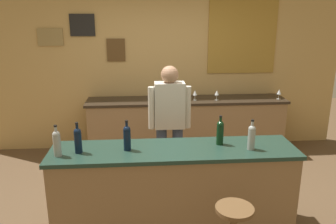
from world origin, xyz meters
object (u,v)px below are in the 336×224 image
object	(u,v)px
wine_glass_b	(195,93)
wine_glass_c	(217,93)
bartender	(170,121)
wine_glass_d	(279,92)
wine_bottle_b	(78,139)
wine_bottle_c	(127,137)
wine_glass_a	(170,94)
wine_bottle_d	(220,132)
coffee_mug	(163,97)
wine_bottle_a	(57,142)
wine_bottle_e	(252,136)

from	to	relation	value
wine_glass_b	wine_glass_c	size ratio (longest dim) A/B	1.00
bartender	wine_glass_d	distance (m)	2.14
wine_glass_d	wine_bottle_b	bearing A→B (deg)	-144.43
wine_bottle_c	wine_glass_a	size ratio (longest dim) A/B	1.97
wine_bottle_d	coffee_mug	bearing A→B (deg)	103.13
wine_bottle_a	wine_bottle_c	world-z (taller)	same
wine_bottle_b	coffee_mug	bearing A→B (deg)	65.55
bartender	wine_glass_d	xyz separation A→B (m)	(1.83, 1.12, 0.07)
wine_glass_d	wine_glass_c	bearing A→B (deg)	179.18
wine_bottle_a	wine_bottle_d	xyz separation A→B (m)	(1.59, 0.18, 0.00)
wine_glass_c	wine_glass_a	bearing A→B (deg)	179.99
wine_bottle_a	coffee_mug	distance (m)	2.42
bartender	wine_bottle_a	bearing A→B (deg)	-140.71
wine_bottle_b	bartender	bearing A→B (deg)	42.24
wine_bottle_c	wine_glass_a	world-z (taller)	wine_bottle_c
wine_bottle_c	coffee_mug	size ratio (longest dim) A/B	2.45
wine_bottle_e	wine_glass_d	bearing A→B (deg)	61.66
wine_bottle_a	coffee_mug	size ratio (longest dim) A/B	2.45
wine_glass_c	coffee_mug	world-z (taller)	wine_glass_c
wine_bottle_b	wine_bottle_a	bearing A→B (deg)	-160.68
wine_bottle_b	wine_bottle_d	world-z (taller)	same
wine_bottle_a	coffee_mug	xyz separation A→B (m)	(1.13, 2.14, -0.11)
wine_glass_a	coffee_mug	bearing A→B (deg)	145.02
wine_glass_a	wine_glass_d	bearing A→B (deg)	-0.48
wine_bottle_d	wine_bottle_e	bearing A→B (deg)	-29.59
wine_glass_d	wine_bottle_c	bearing A→B (deg)	-139.76
wine_bottle_e	wine_glass_b	xyz separation A→B (m)	(-0.24, 2.06, -0.05)
wine_glass_a	wine_glass_b	size ratio (longest dim) A/B	1.00
wine_bottle_d	coffee_mug	size ratio (longest dim) A/B	2.45
wine_glass_a	wine_glass_b	distance (m)	0.39
wine_bottle_e	wine_glass_c	bearing A→B (deg)	87.11
wine_glass_d	coffee_mug	distance (m)	1.83
wine_bottle_c	wine_glass_c	size ratio (longest dim) A/B	1.97
wine_bottle_b	coffee_mug	size ratio (longest dim) A/B	2.45
wine_glass_b	wine_glass_d	bearing A→B (deg)	-1.43
wine_bottle_e	wine_glass_c	size ratio (longest dim) A/B	1.97
wine_bottle_b	wine_glass_d	xyz separation A→B (m)	(2.78, 1.99, -0.05)
wine_bottle_d	wine_glass_c	xyz separation A→B (m)	(0.38, 1.89, -0.05)
wine_bottle_b	wine_glass_b	size ratio (longest dim) A/B	1.97
bartender	coffee_mug	bearing A→B (deg)	90.29
wine_glass_b	wine_bottle_a	bearing A→B (deg)	-127.96
bartender	wine_bottle_d	size ratio (longest dim) A/B	5.29
bartender	wine_glass_d	bearing A→B (deg)	31.58
wine_bottle_a	wine_bottle_d	world-z (taller)	same
wine_glass_b	wine_bottle_c	bearing A→B (deg)	-116.17
wine_bottle_d	coffee_mug	distance (m)	2.02
wine_glass_c	wine_glass_d	distance (m)	0.99
wine_glass_b	wine_bottle_e	bearing A→B (deg)	-83.42
wine_glass_a	wine_bottle_c	bearing A→B (deg)	-106.72
wine_bottle_c	coffee_mug	bearing A→B (deg)	76.83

